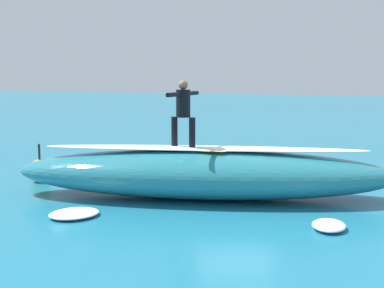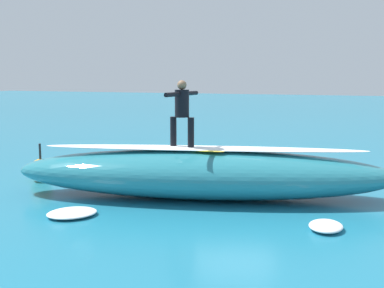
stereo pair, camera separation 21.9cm
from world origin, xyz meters
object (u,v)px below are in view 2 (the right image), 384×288
at_px(buoy_marker, 41,170).
at_px(surfboard_paddling, 200,168).
at_px(surfer_riding, 182,108).
at_px(surfer_paddling, 197,162).
at_px(surfboard_riding, 182,148).

bearing_deg(buoy_marker, surfboard_paddling, -139.02).
distance_m(surfer_riding, surfboard_paddling, 4.12).
xyz_separation_m(surfer_riding, surfer_paddling, (0.90, -3.51, -1.93)).
bearing_deg(surfboard_riding, surfer_riding, -173.09).
bearing_deg(surfer_paddling, surfboard_riding, -43.45).
bearing_deg(surfer_paddling, surfer_riding, -43.45).
bearing_deg(surfboard_paddling, buoy_marker, -106.86).
bearing_deg(surfboard_paddling, surfer_riding, -44.98).
xyz_separation_m(surfer_riding, surfboard_paddling, (0.79, -3.44, -2.12)).
xyz_separation_m(surfboard_riding, surfer_paddling, (0.90, -3.51, -0.97)).
relative_size(surfboard_riding, surfer_paddling, 1.37).
xyz_separation_m(surfboard_paddling, buoy_marker, (3.61, 3.14, 0.27)).
bearing_deg(surfboard_riding, buoy_marker, 2.97).
bearing_deg(surfboard_paddling, surfboard_riding, -44.98).
bearing_deg(surfer_riding, buoy_marker, 2.97).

